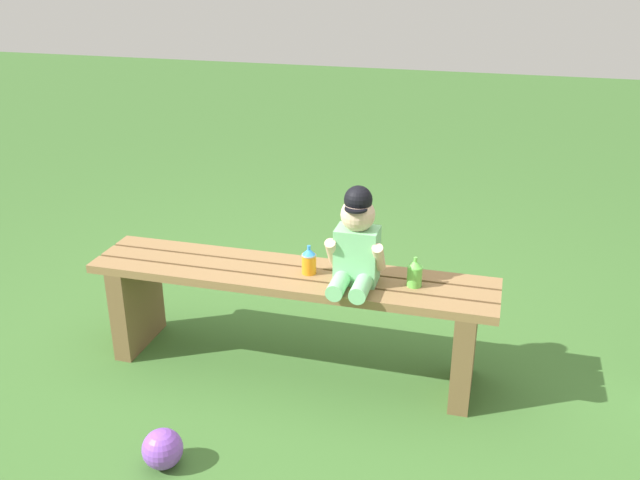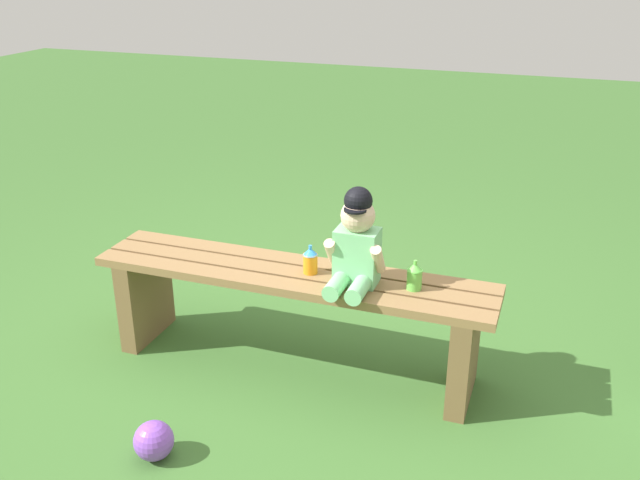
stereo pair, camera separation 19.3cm
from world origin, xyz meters
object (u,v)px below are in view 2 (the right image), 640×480
at_px(sippy_cup_left, 310,260).
at_px(toy_ball, 154,441).
at_px(park_bench, 292,301).
at_px(sippy_cup_right, 415,276).
at_px(child_figure, 356,244).

distance_m(sippy_cup_left, toy_ball, 0.92).
xyz_separation_m(park_bench, toy_ball, (-0.25, -0.73, -0.24)).
height_order(sippy_cup_left, toy_ball, sippy_cup_left).
xyz_separation_m(sippy_cup_left, sippy_cup_right, (0.44, 0.00, 0.00)).
bearing_deg(child_figure, sippy_cup_left, 169.52).
xyz_separation_m(child_figure, sippy_cup_left, (-0.21, 0.04, -0.12)).
height_order(park_bench, sippy_cup_right, sippy_cup_right).
distance_m(park_bench, child_figure, 0.43).
relative_size(park_bench, sippy_cup_left, 13.82).
relative_size(park_bench, child_figure, 4.23).
height_order(sippy_cup_right, toy_ball, sippy_cup_right).
relative_size(child_figure, toy_ball, 2.77).
distance_m(child_figure, sippy_cup_right, 0.26).
relative_size(child_figure, sippy_cup_left, 3.26).
relative_size(park_bench, toy_ball, 11.74).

